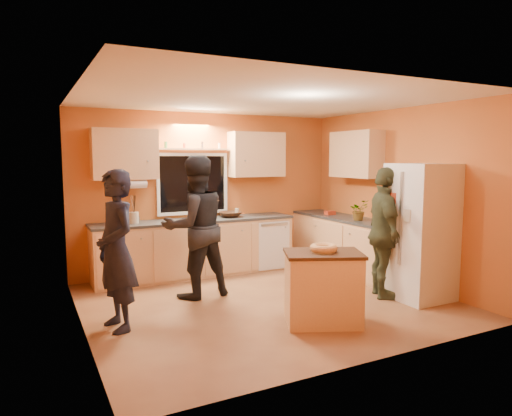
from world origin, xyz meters
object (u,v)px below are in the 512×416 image
person_left (116,250)px  person_center (195,227)px  refrigerator (421,232)px  person_right (384,233)px  island (323,287)px

person_left → person_center: 1.37m
refrigerator → person_center: 3.00m
person_left → refrigerator: bearing=68.2°
person_center → person_right: (2.24, -1.17, -0.08)m
refrigerator → person_center: bearing=151.4°
island → person_left: (-2.10, 0.89, 0.46)m
person_left → island: bearing=55.8°
refrigerator → island: refrigerator is taller
refrigerator → person_center: size_ratio=0.95×
refrigerator → island: (-1.69, -0.18, -0.48)m
refrigerator → island: bearing=-173.9°
person_right → person_left: bearing=109.2°
person_center → person_right: person_center is taller
refrigerator → person_left: size_ratio=1.03×
refrigerator → person_right: bearing=145.9°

